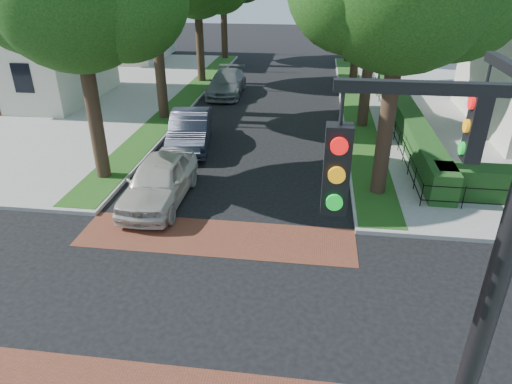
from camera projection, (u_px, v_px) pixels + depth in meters
ground at (191, 303)px, 12.00m from camera, size 120.00×120.00×0.00m
crosswalk_far at (216, 237)px, 14.82m from camera, size 9.00×2.20×0.01m
grass_strip_ne at (355, 104)px, 28.19m from camera, size 1.60×29.80×0.02m
grass_strip_nw at (185, 98)px, 29.45m from camera, size 1.60×29.80×0.02m
hedge_main_road at (405, 116)px, 24.02m from camera, size 1.00×18.00×1.20m
fence_main_road at (389, 118)px, 24.19m from camera, size 0.06×18.00×0.90m
house_left_near at (12, 17)px, 27.45m from camera, size 10.00×9.00×10.14m
house_left_far at (109, 0)px, 39.84m from camera, size 10.00×9.00×10.14m
traffic_signal at (471, 275)px, 5.39m from camera, size 2.17×2.00×8.00m
parked_car_front at (159, 181)px, 16.73m from camera, size 1.98×4.93×1.68m
parked_car_middle at (190, 130)px, 21.78m from camera, size 2.57×5.31×1.68m
parked_car_rear at (226, 83)px, 30.46m from camera, size 2.35×5.44×1.56m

